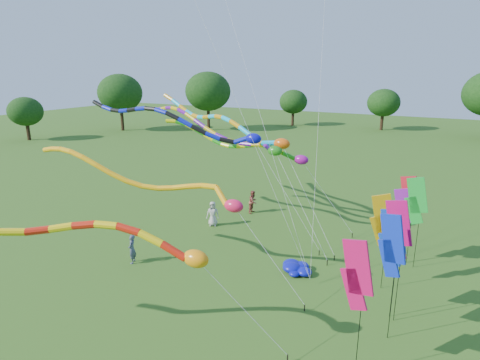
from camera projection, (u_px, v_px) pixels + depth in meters
The scene contains 20 objects.
ground at pixel (222, 314), 16.73m from camera, with size 160.00×160.00×0.00m, color #2C5316.
tree_ring at pixel (311, 215), 12.95m from camera, with size 122.05×120.24×9.46m.
tube_kite_red at pixel (68, 233), 13.52m from camera, with size 13.38×6.23×6.71m.
tube_kite_orange at pixel (157, 182), 18.44m from camera, with size 13.70×1.80×6.70m.
tube_kite_purple at pixel (217, 130), 24.95m from camera, with size 15.05×5.06×8.02m.
tube_kite_blue at pixel (184, 124), 23.42m from camera, with size 15.48×1.29×8.37m.
tube_kite_cyan at pixel (228, 124), 25.32m from camera, with size 14.64×5.23×8.55m.
tube_kite_green at pixel (250, 146), 25.76m from camera, with size 12.96×1.04×7.02m.
banner_pole_magenta_a at pixel (356, 276), 12.66m from camera, with size 1.15×0.33×4.85m.
banner_pole_blue_b at pixel (391, 246), 14.47m from camera, with size 1.09×0.55×4.98m.
banner_pole_violet at pixel (403, 211), 20.43m from camera, with size 1.16×0.14×4.13m.
banner_pole_orange at pixel (382, 220), 17.87m from camera, with size 1.13×0.44×4.63m.
banner_pole_red at pixel (409, 199), 20.44m from camera, with size 1.13×0.42×4.73m.
banner_pole_magenta_b at pixel (397, 230), 15.43m from camera, with size 1.16×0.27×5.15m.
banner_pole_blue_a at pixel (392, 238), 15.83m from camera, with size 1.15×0.34×4.69m.
banner_pole_green at pixel (416, 201), 19.85m from camera, with size 1.16×0.10×4.82m.
blue_nylon_heap at pixel (295, 268), 20.13m from camera, with size 1.44×1.33×0.46m.
person_a at pixel (213, 214), 25.96m from camera, with size 0.80×0.52×1.63m, color beige.
person_b at pixel (132, 249), 20.96m from camera, with size 0.57×0.38×1.57m, color #464C63.
person_c at pixel (253, 202), 28.30m from camera, with size 0.79×0.61×1.62m, color brown.
Camera 1 is at (7.52, -12.53, 9.92)m, focal length 30.00 mm.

